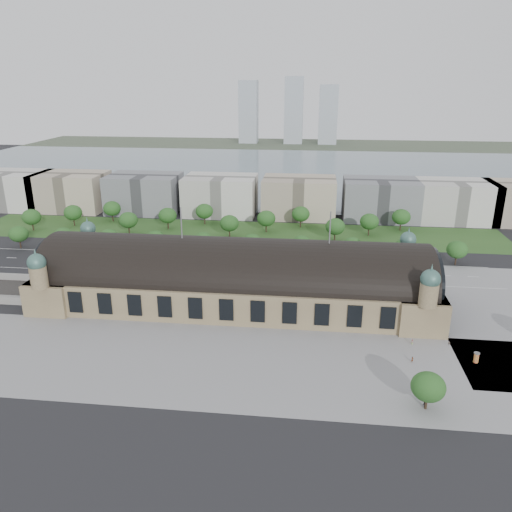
# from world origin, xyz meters

# --- Properties ---
(ground) EXTENTS (900.00, 900.00, 0.00)m
(ground) POSITION_xyz_m (0.00, 0.00, 0.00)
(ground) COLOR black
(ground) RESTS_ON ground
(station) EXTENTS (150.00, 48.40, 44.30)m
(station) POSITION_xyz_m (0.00, 0.00, 10.28)
(station) COLOR #95825C
(station) RESTS_ON ground
(plaza_south) EXTENTS (190.00, 48.00, 0.12)m
(plaza_south) POSITION_xyz_m (10.00, -44.00, 0.00)
(plaza_south) COLOR gray
(plaza_south) RESTS_ON ground
(plaza_east) EXTENTS (56.00, 100.00, 0.12)m
(plaza_east) POSITION_xyz_m (103.00, 0.00, 0.00)
(plaza_east) COLOR gray
(plaza_east) RESTS_ON ground
(road_slab) EXTENTS (260.00, 26.00, 0.10)m
(road_slab) POSITION_xyz_m (-20.00, 38.00, 0.00)
(road_slab) COLOR black
(road_slab) RESTS_ON ground
(grass_belt) EXTENTS (300.00, 45.00, 0.10)m
(grass_belt) POSITION_xyz_m (-15.00, 93.00, 0.00)
(grass_belt) COLOR #2C5120
(grass_belt) RESTS_ON ground
(petrol_station) EXTENTS (14.00, 13.00, 5.05)m
(petrol_station) POSITION_xyz_m (-53.91, 65.28, 2.95)
(petrol_station) COLOR #D94E0C
(petrol_station) RESTS_ON ground
(lake) EXTENTS (700.00, 320.00, 0.08)m
(lake) POSITION_xyz_m (0.00, 298.00, 0.00)
(lake) COLOR slate
(lake) RESTS_ON ground
(far_shore) EXTENTS (700.00, 120.00, 0.14)m
(far_shore) POSITION_xyz_m (0.00, 498.00, 0.00)
(far_shore) COLOR #44513D
(far_shore) RESTS_ON ground
(far_tower_left) EXTENTS (24.00, 24.00, 80.00)m
(far_tower_left) POSITION_xyz_m (-60.00, 508.00, 40.00)
(far_tower_left) COLOR #9EA8B2
(far_tower_left) RESTS_ON ground
(far_tower_mid) EXTENTS (24.00, 24.00, 85.00)m
(far_tower_mid) POSITION_xyz_m (0.00, 508.00, 42.50)
(far_tower_mid) COLOR #9EA8B2
(far_tower_mid) RESTS_ON ground
(far_tower_right) EXTENTS (24.00, 24.00, 75.00)m
(far_tower_right) POSITION_xyz_m (45.00, 508.00, 37.50)
(far_tower_right) COLOR #9EA8B2
(far_tower_right) RESTS_ON ground
(office_0) EXTENTS (45.00, 32.00, 24.00)m
(office_0) POSITION_xyz_m (-170.00, 133.00, 12.00)
(office_0) COLOR silver
(office_0) RESTS_ON ground
(office_1) EXTENTS (45.00, 32.00, 24.00)m
(office_1) POSITION_xyz_m (-130.00, 133.00, 12.00)
(office_1) COLOR #BBAC93
(office_1) RESTS_ON ground
(office_2) EXTENTS (45.00, 32.00, 24.00)m
(office_2) POSITION_xyz_m (-80.00, 133.00, 12.00)
(office_2) COLOR slate
(office_2) RESTS_ON ground
(office_3) EXTENTS (45.00, 32.00, 24.00)m
(office_3) POSITION_xyz_m (-30.00, 133.00, 12.00)
(office_3) COLOR silver
(office_3) RESTS_ON ground
(office_4) EXTENTS (45.00, 32.00, 24.00)m
(office_4) POSITION_xyz_m (20.00, 133.00, 12.00)
(office_4) COLOR #BBAC93
(office_4) RESTS_ON ground
(office_5) EXTENTS (45.00, 32.00, 24.00)m
(office_5) POSITION_xyz_m (70.00, 133.00, 12.00)
(office_5) COLOR slate
(office_5) RESTS_ON ground
(office_6) EXTENTS (45.00, 32.00, 24.00)m
(office_6) POSITION_xyz_m (115.00, 133.00, 12.00)
(office_6) COLOR silver
(office_6) RESTS_ON ground
(tree_row_0) EXTENTS (9.60, 9.60, 11.52)m
(tree_row_0) POSITION_xyz_m (-120.00, 53.00, 7.43)
(tree_row_0) COLOR #2D2116
(tree_row_0) RESTS_ON ground
(tree_row_1) EXTENTS (9.60, 9.60, 11.52)m
(tree_row_1) POSITION_xyz_m (-96.00, 53.00, 7.43)
(tree_row_1) COLOR #2D2116
(tree_row_1) RESTS_ON ground
(tree_row_2) EXTENTS (9.60, 9.60, 11.52)m
(tree_row_2) POSITION_xyz_m (-72.00, 53.00, 7.43)
(tree_row_2) COLOR #2D2116
(tree_row_2) RESTS_ON ground
(tree_row_3) EXTENTS (9.60, 9.60, 11.52)m
(tree_row_3) POSITION_xyz_m (-48.00, 53.00, 7.43)
(tree_row_3) COLOR #2D2116
(tree_row_3) RESTS_ON ground
(tree_row_4) EXTENTS (9.60, 9.60, 11.52)m
(tree_row_4) POSITION_xyz_m (-24.00, 53.00, 7.43)
(tree_row_4) COLOR #2D2116
(tree_row_4) RESTS_ON ground
(tree_row_5) EXTENTS (9.60, 9.60, 11.52)m
(tree_row_5) POSITION_xyz_m (0.00, 53.00, 7.43)
(tree_row_5) COLOR #2D2116
(tree_row_5) RESTS_ON ground
(tree_row_6) EXTENTS (9.60, 9.60, 11.52)m
(tree_row_6) POSITION_xyz_m (24.00, 53.00, 7.43)
(tree_row_6) COLOR #2D2116
(tree_row_6) RESTS_ON ground
(tree_row_7) EXTENTS (9.60, 9.60, 11.52)m
(tree_row_7) POSITION_xyz_m (48.00, 53.00, 7.43)
(tree_row_7) COLOR #2D2116
(tree_row_7) RESTS_ON ground
(tree_row_8) EXTENTS (9.60, 9.60, 11.52)m
(tree_row_8) POSITION_xyz_m (72.00, 53.00, 7.43)
(tree_row_8) COLOR #2D2116
(tree_row_8) RESTS_ON ground
(tree_row_9) EXTENTS (9.60, 9.60, 11.52)m
(tree_row_9) POSITION_xyz_m (96.00, 53.00, 7.43)
(tree_row_9) COLOR #2D2116
(tree_row_9) RESTS_ON ground
(tree_belt_0) EXTENTS (10.40, 10.40, 12.48)m
(tree_belt_0) POSITION_xyz_m (-130.00, 83.00, 8.05)
(tree_belt_0) COLOR #2D2116
(tree_belt_0) RESTS_ON ground
(tree_belt_1) EXTENTS (10.40, 10.40, 12.48)m
(tree_belt_1) POSITION_xyz_m (-111.00, 95.00, 8.05)
(tree_belt_1) COLOR #2D2116
(tree_belt_1) RESTS_ON ground
(tree_belt_2) EXTENTS (10.40, 10.40, 12.48)m
(tree_belt_2) POSITION_xyz_m (-92.00, 107.00, 8.05)
(tree_belt_2) COLOR #2D2116
(tree_belt_2) RESTS_ON ground
(tree_belt_3) EXTENTS (10.40, 10.40, 12.48)m
(tree_belt_3) POSITION_xyz_m (-73.00, 83.00, 8.05)
(tree_belt_3) COLOR #2D2116
(tree_belt_3) RESTS_ON ground
(tree_belt_4) EXTENTS (10.40, 10.40, 12.48)m
(tree_belt_4) POSITION_xyz_m (-54.00, 95.00, 8.05)
(tree_belt_4) COLOR #2D2116
(tree_belt_4) RESTS_ON ground
(tree_belt_5) EXTENTS (10.40, 10.40, 12.48)m
(tree_belt_5) POSITION_xyz_m (-35.00, 107.00, 8.05)
(tree_belt_5) COLOR #2D2116
(tree_belt_5) RESTS_ON ground
(tree_belt_6) EXTENTS (10.40, 10.40, 12.48)m
(tree_belt_6) POSITION_xyz_m (-16.00, 83.00, 8.05)
(tree_belt_6) COLOR #2D2116
(tree_belt_6) RESTS_ON ground
(tree_belt_7) EXTENTS (10.40, 10.40, 12.48)m
(tree_belt_7) POSITION_xyz_m (3.00, 95.00, 8.05)
(tree_belt_7) COLOR #2D2116
(tree_belt_7) RESTS_ON ground
(tree_belt_8) EXTENTS (10.40, 10.40, 12.48)m
(tree_belt_8) POSITION_xyz_m (22.00, 107.00, 8.05)
(tree_belt_8) COLOR #2D2116
(tree_belt_8) RESTS_ON ground
(tree_belt_9) EXTENTS (10.40, 10.40, 12.48)m
(tree_belt_9) POSITION_xyz_m (41.00, 83.00, 8.05)
(tree_belt_9) COLOR #2D2116
(tree_belt_9) RESTS_ON ground
(tree_belt_10) EXTENTS (10.40, 10.40, 12.48)m
(tree_belt_10) POSITION_xyz_m (60.00, 95.00, 8.05)
(tree_belt_10) COLOR #2D2116
(tree_belt_10) RESTS_ON ground
(tree_belt_11) EXTENTS (10.40, 10.40, 12.48)m
(tree_belt_11) POSITION_xyz_m (79.00, 107.00, 8.05)
(tree_belt_11) COLOR #2D2116
(tree_belt_11) RESTS_ON ground
(tree_plaza_s) EXTENTS (9.00, 9.00, 10.64)m
(tree_plaza_s) POSITION_xyz_m (60.00, -60.00, 6.80)
(tree_plaza_s) COLOR #2D2116
(tree_plaza_s) RESTS_ON ground
(traffic_car_0) EXTENTS (4.00, 1.65, 1.35)m
(traffic_car_0) POSITION_xyz_m (-95.20, 29.32, 0.68)
(traffic_car_0) COLOR silver
(traffic_car_0) RESTS_ON ground
(traffic_car_2) EXTENTS (5.14, 2.88, 1.36)m
(traffic_car_2) POSITION_xyz_m (-70.18, 37.58, 0.68)
(traffic_car_2) COLOR black
(traffic_car_2) RESTS_ON ground
(traffic_car_3) EXTENTS (4.48, 1.91, 1.29)m
(traffic_car_3) POSITION_xyz_m (-18.20, 44.44, 0.64)
(traffic_car_3) COLOR maroon
(traffic_car_3) RESTS_ON ground
(traffic_car_4) EXTENTS (4.24, 1.78, 1.43)m
(traffic_car_4) POSITION_xyz_m (21.70, 27.38, 0.72)
(traffic_car_4) COLOR #1C1D4E
(traffic_car_4) RESTS_ON ground
(traffic_car_5) EXTENTS (4.98, 2.16, 1.59)m
(traffic_car_5) POSITION_xyz_m (26.62, 41.31, 0.80)
(traffic_car_5) COLOR #54555B
(traffic_car_5) RESTS_ON ground
(parked_car_0) EXTENTS (5.11, 4.02, 1.62)m
(parked_car_0) POSITION_xyz_m (-65.18, 25.00, 0.81)
(parked_car_0) COLOR black
(parked_car_0) RESTS_ON ground
(parked_car_1) EXTENTS (6.18, 5.48, 1.59)m
(parked_car_1) POSITION_xyz_m (-60.11, 21.92, 0.79)
(parked_car_1) COLOR maroon
(parked_car_1) RESTS_ON ground
(parked_car_2) EXTENTS (4.87, 4.06, 1.33)m
(parked_car_2) POSITION_xyz_m (-47.55, 21.00, 0.67)
(parked_car_2) COLOR #192046
(parked_car_2) RESTS_ON ground
(parked_car_3) EXTENTS (4.96, 3.40, 1.57)m
(parked_car_3) POSITION_xyz_m (-44.96, 25.00, 0.78)
(parked_car_3) COLOR #4F5256
(parked_car_3) RESTS_ON ground
(parked_car_4) EXTENTS (4.58, 3.98, 1.49)m
(parked_car_4) POSITION_xyz_m (-24.58, 23.80, 0.75)
(parked_car_4) COLOR silver
(parked_car_4) RESTS_ON ground
(parked_car_5) EXTENTS (5.50, 4.41, 1.39)m
(parked_car_5) POSITION_xyz_m (-46.47, 25.00, 0.70)
(parked_car_5) COLOR gray
(parked_car_5) RESTS_ON ground
(parked_car_6) EXTENTS (5.10, 4.18, 1.39)m
(parked_car_6) POSITION_xyz_m (-31.05, 21.00, 0.70)
(parked_car_6) COLOR black
(parked_car_6) RESTS_ON ground
(bus_west) EXTENTS (10.83, 3.43, 2.97)m
(bus_west) POSITION_xyz_m (-3.29, 27.00, 1.48)
(bus_west) COLOR #AF3B1C
(bus_west) RESTS_ON ground
(bus_mid) EXTENTS (12.72, 4.20, 3.48)m
(bus_mid) POSITION_xyz_m (-1.70, 27.00, 1.74)
(bus_mid) COLOR silver
(bus_mid) RESTS_ON ground
(bus_east) EXTENTS (11.36, 3.73, 3.11)m
(bus_east) POSITION_xyz_m (21.57, 32.00, 1.55)
(bus_east) COLOR silver
(bus_east) RESTS_ON ground
(advertising_column) EXTENTS (1.79, 1.79, 3.40)m
(advertising_column) POSITION_xyz_m (80.00, -34.77, 1.77)
(advertising_column) COLOR red
(advertising_column) RESTS_ON ground
(pedestrian_0) EXTENTS (0.89, 0.55, 1.75)m
(pedestrian_0) POSITION_xyz_m (62.57, -25.66, 0.88)
(pedestrian_0) COLOR gray
(pedestrian_0) RESTS_ON ground
(pedestrian_1) EXTENTS (0.85, 0.82, 1.96)m
(pedestrian_1) POSITION_xyz_m (60.61, -36.91, 0.98)
(pedestrian_1) COLOR gray
(pedestrian_1) RESTS_ON ground
(pedestrian_2) EXTENTS (0.82, 0.90, 1.61)m
(pedestrian_2) POSITION_xyz_m (74.51, -24.67, 0.81)
(pedestrian_2) COLOR gray
(pedestrian_2) RESTS_ON ground
(pedestrian_4) EXTENTS (1.30, 1.23, 1.94)m
(pedestrian_4) POSITION_xyz_m (59.79, -59.06, 0.97)
(pedestrian_4) COLOR gray
(pedestrian_4) RESTS_ON ground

